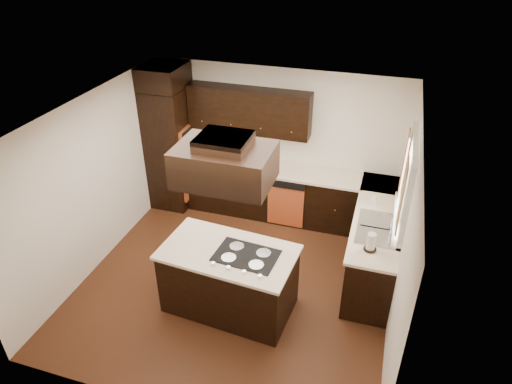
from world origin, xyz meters
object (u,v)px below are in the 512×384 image
at_px(range_hood, 225,165).
at_px(island, 229,280).
at_px(oven_column, 171,148).
at_px(spice_rack, 240,156).

bearing_deg(range_hood, island, 111.46).
height_order(oven_column, spice_rack, oven_column).
distance_m(range_hood, spice_rack, 2.64).
bearing_deg(oven_column, range_hood, -50.26).
height_order(range_hood, spice_rack, range_hood).
bearing_deg(range_hood, oven_column, 129.74).
bearing_deg(oven_column, spice_rack, 2.79).
bearing_deg(island, oven_column, 134.85).
relative_size(oven_column, range_hood, 2.02).
xyz_separation_m(island, range_hood, (0.02, -0.06, 1.72)).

